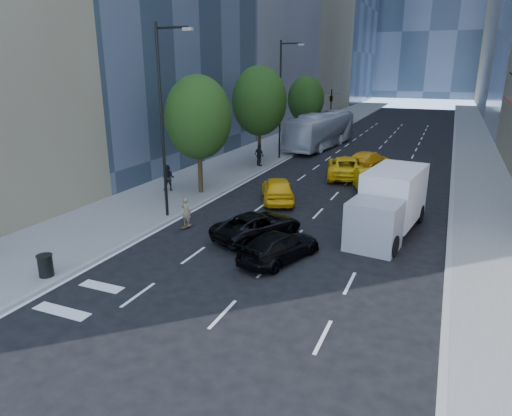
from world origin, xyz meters
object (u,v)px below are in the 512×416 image
at_px(trash_can, 46,266).
at_px(black_sedan_mercedes, 279,246).
at_px(black_sedan_lincoln, 258,226).
at_px(box_truck, 389,203).
at_px(skateboarder, 186,214).
at_px(city_bus, 321,130).

bearing_deg(trash_can, black_sedan_mercedes, 34.50).
xyz_separation_m(black_sedan_lincoln, box_truck, (5.69, 3.26, 0.94)).
xyz_separation_m(skateboarder, trash_can, (-1.95, -7.34, -0.20)).
height_order(black_sedan_mercedes, box_truck, box_truck).
distance_m(skateboarder, black_sedan_mercedes, 6.17).
bearing_deg(black_sedan_lincoln, trash_can, 75.85).
relative_size(black_sedan_lincoln, city_bus, 0.38).
distance_m(black_sedan_lincoln, black_sedan_mercedes, 2.73).
distance_m(skateboarder, trash_can, 7.60).
height_order(black_sedan_mercedes, city_bus, city_bus).
xyz_separation_m(city_bus, trash_can, (-1.80, -33.93, -1.17)).
relative_size(black_sedan_mercedes, trash_can, 5.11).
distance_m(skateboarder, city_bus, 26.61).
bearing_deg(box_truck, trash_can, -129.71).
distance_m(black_sedan_mercedes, city_bus, 29.22).
height_order(black_sedan_lincoln, box_truck, box_truck).
bearing_deg(skateboarder, black_sedan_mercedes, 169.49).
bearing_deg(trash_can, black_sedan_lincoln, 51.08).
relative_size(black_sedan_lincoln, box_truck, 0.69).
relative_size(skateboarder, black_sedan_mercedes, 0.35).
xyz_separation_m(skateboarder, black_sedan_mercedes, (5.85, -1.98, -0.14)).
relative_size(city_bus, box_truck, 1.83).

